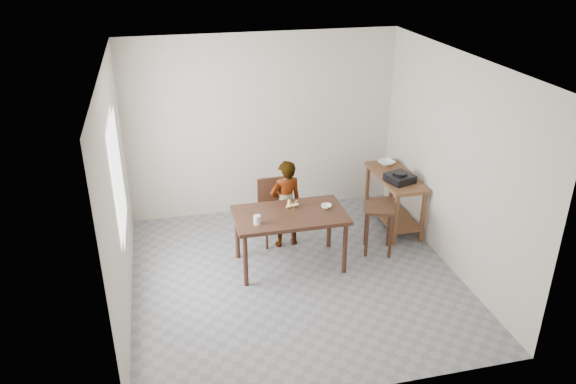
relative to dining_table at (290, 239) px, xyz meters
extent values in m
cube|color=slate|center=(0.00, -0.30, -0.40)|extent=(4.00, 4.00, 0.04)
cube|color=white|center=(0.00, -0.30, 2.35)|extent=(4.00, 4.00, 0.04)
cube|color=beige|center=(0.00, 1.72, 0.98)|extent=(4.00, 0.04, 2.70)
cube|color=beige|center=(0.00, -2.32, 0.98)|extent=(4.00, 0.04, 2.70)
cube|color=beige|center=(-2.02, -0.30, 0.98)|extent=(0.04, 4.00, 2.70)
cube|color=beige|center=(2.02, -0.30, 0.98)|extent=(0.04, 4.00, 2.70)
cube|color=white|center=(-1.97, -0.10, 1.12)|extent=(0.02, 1.10, 1.30)
imported|color=white|center=(0.07, 0.52, 0.25)|extent=(0.51, 0.39, 1.24)
cylinder|color=silver|center=(-0.45, -0.18, 0.43)|extent=(0.11, 0.11, 0.11)
imported|color=white|center=(0.49, 0.04, 0.40)|extent=(0.16, 0.16, 0.04)
imported|color=white|center=(1.74, 1.10, 0.45)|extent=(0.30, 0.30, 0.06)
cube|color=black|center=(1.68, 0.48, 0.48)|extent=(0.42, 0.42, 0.11)
camera|label=1|loc=(-1.47, -6.05, 3.59)|focal=35.00mm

